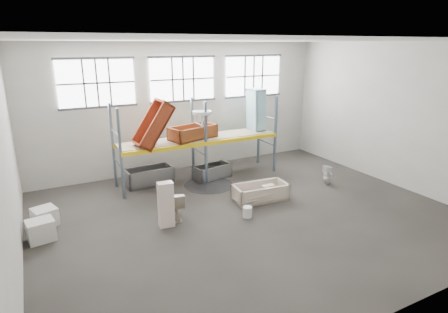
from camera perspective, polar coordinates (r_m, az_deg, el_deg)
floor at (r=11.39m, az=3.54°, el=-8.95°), size 12.00×10.00×0.10m
ceiling at (r=10.26m, az=4.07°, el=17.63°), size 12.00×10.00×0.10m
wall_back at (r=15.00m, az=-6.35°, el=7.53°), size 12.00×0.10×5.00m
wall_front at (r=6.94m, az=26.03°, el=-5.21°), size 12.00×0.10×5.00m
wall_left at (r=9.10m, az=-30.86°, el=-0.91°), size 0.10×10.00×5.00m
wall_right at (r=14.57m, az=24.69°, el=5.83°), size 0.10×10.00×5.00m
window_left at (r=13.92m, az=-18.89°, el=10.60°), size 2.60×0.04×1.60m
window_mid at (r=14.76m, az=-6.33°, el=11.69°), size 2.60×0.04×1.60m
window_right at (r=16.20m, az=4.50°, el=12.19°), size 2.60×0.04×1.60m
rack_upright_la at (r=12.36m, az=-15.52°, el=0.24°), size 0.08×0.08×3.00m
rack_upright_lb at (r=13.50m, az=-16.63°, el=1.53°), size 0.08×0.08×3.00m
rack_upright_ma at (r=13.27m, az=-2.80°, el=1.97°), size 0.08×0.08×3.00m
rack_upright_mb at (r=14.33m, az=-4.83°, el=3.05°), size 0.08×0.08×3.00m
rack_upright_ra at (r=14.74m, az=7.86°, el=3.34°), size 0.08×0.08×3.00m
rack_upright_rb at (r=15.70m, az=5.33°, el=4.26°), size 0.08×0.08×3.00m
rack_beam_front at (r=13.27m, az=-2.80°, el=1.97°), size 6.00×0.10×0.14m
rack_beam_back at (r=14.33m, az=-4.83°, el=3.05°), size 6.00×0.10×0.14m
shelf_deck at (r=13.78m, az=-3.86°, el=2.85°), size 5.90×1.10×0.03m
wet_patch at (r=13.56m, az=-2.36°, el=-4.36°), size 1.80×1.80×0.00m
bathtub_beige at (r=12.29m, az=5.59°, el=-5.42°), size 1.84×0.99×0.52m
cistern_spare at (r=12.36m, az=6.74°, el=-5.23°), size 0.42×0.21×0.40m
sink_in_tub at (r=12.13m, az=3.87°, el=-6.22°), size 0.60×0.60×0.16m
toilet_beige at (r=11.01m, az=-7.51°, el=-7.35°), size 0.60×0.89×0.84m
cistern_tall at (r=10.49m, az=-8.88°, el=-7.28°), size 0.44×0.31×1.30m
toilet_white at (r=14.04m, az=15.65°, el=-2.70°), size 0.36×0.35×0.71m
steel_tub_left at (r=13.82m, az=-11.41°, el=-2.92°), size 1.72×0.87×0.62m
steel_tub_right at (r=14.17m, az=-1.84°, el=-2.29°), size 1.51×0.92×0.52m
rust_tub_flat at (r=13.60m, az=-4.79°, el=3.69°), size 1.88×1.23×0.49m
rust_tub_tilted at (r=12.81m, az=-10.81°, el=4.81°), size 1.47×0.96×1.69m
sink_on_shelf at (r=13.30m, az=-3.36°, el=4.64°), size 0.83×0.75×0.60m
blue_tub_upright at (r=14.90m, az=4.91°, el=7.10°), size 0.53×0.78×1.69m
bucket at (r=11.11m, az=3.59°, el=-8.47°), size 0.34×0.34×0.32m
carton_near at (r=10.91m, az=-26.22°, el=-10.10°), size 0.72×0.64×0.56m
carton_far at (r=11.74m, az=-25.72°, el=-8.29°), size 0.75×0.75×0.50m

